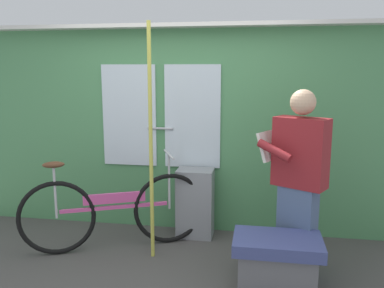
{
  "coord_description": "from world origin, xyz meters",
  "views": [
    {
      "loc": [
        0.86,
        -3.09,
        1.77
      ],
      "look_at": [
        0.26,
        0.48,
        1.1
      ],
      "focal_mm": 38.1,
      "sensor_mm": 36.0,
      "label": 1
    }
  ],
  "objects_px": {
    "bicycle_near_door": "(114,211)",
    "passenger_reading_newspaper": "(298,179)",
    "handrail_pole": "(151,144)",
    "bench_seat_corner": "(277,262)",
    "trash_bin_by_wall": "(195,203)"
  },
  "relations": [
    {
      "from": "passenger_reading_newspaper",
      "to": "bicycle_near_door",
      "type": "bearing_deg",
      "value": 22.73
    },
    {
      "from": "bench_seat_corner",
      "to": "handrail_pole",
      "type": "bearing_deg",
      "value": 159.51
    },
    {
      "from": "bicycle_near_door",
      "to": "passenger_reading_newspaper",
      "type": "relative_size",
      "value": 1.05
    },
    {
      "from": "handrail_pole",
      "to": "bicycle_near_door",
      "type": "bearing_deg",
      "value": 165.25
    },
    {
      "from": "passenger_reading_newspaper",
      "to": "bench_seat_corner",
      "type": "height_order",
      "value": "passenger_reading_newspaper"
    },
    {
      "from": "bicycle_near_door",
      "to": "bench_seat_corner",
      "type": "relative_size",
      "value": 2.41
    },
    {
      "from": "bicycle_near_door",
      "to": "handrail_pole",
      "type": "distance_m",
      "value": 0.82
    },
    {
      "from": "passenger_reading_newspaper",
      "to": "trash_bin_by_wall",
      "type": "bearing_deg",
      "value": -3.77
    },
    {
      "from": "bicycle_near_door",
      "to": "handrail_pole",
      "type": "xyz_separation_m",
      "value": [
        0.42,
        -0.11,
        0.7
      ]
    },
    {
      "from": "trash_bin_by_wall",
      "to": "bench_seat_corner",
      "type": "xyz_separation_m",
      "value": [
        0.82,
        -0.98,
        -0.12
      ]
    },
    {
      "from": "trash_bin_by_wall",
      "to": "handrail_pole",
      "type": "distance_m",
      "value": 0.97
    },
    {
      "from": "passenger_reading_newspaper",
      "to": "trash_bin_by_wall",
      "type": "distance_m",
      "value": 1.27
    },
    {
      "from": "bicycle_near_door",
      "to": "passenger_reading_newspaper",
      "type": "height_order",
      "value": "passenger_reading_newspaper"
    },
    {
      "from": "bench_seat_corner",
      "to": "passenger_reading_newspaper",
      "type": "bearing_deg",
      "value": 63.59
    },
    {
      "from": "bench_seat_corner",
      "to": "trash_bin_by_wall",
      "type": "bearing_deg",
      "value": 129.88
    }
  ]
}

